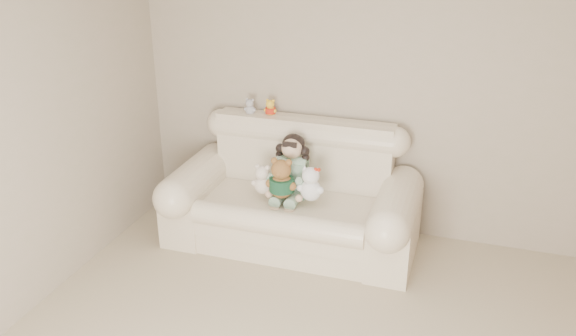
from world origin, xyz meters
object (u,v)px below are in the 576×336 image
at_px(sofa, 292,189).
at_px(cream_teddy, 263,176).
at_px(seated_child, 292,165).
at_px(white_cat, 311,180).
at_px(brown_teddy, 282,175).

distance_m(sofa, cream_teddy, 0.28).
xyz_separation_m(seated_child, cream_teddy, (-0.19, -0.19, -0.05)).
relative_size(white_cat, cream_teddy, 1.17).
distance_m(seated_child, white_cat, 0.30).
distance_m(sofa, brown_teddy, 0.24).
distance_m(seated_child, cream_teddy, 0.28).
xyz_separation_m(sofa, cream_teddy, (-0.22, -0.11, 0.14)).
height_order(sofa, cream_teddy, sofa).
bearing_deg(seated_child, brown_teddy, -95.89).
bearing_deg(sofa, cream_teddy, -152.34).
bearing_deg(cream_teddy, seated_child, 42.53).
relative_size(seated_child, cream_teddy, 1.84).
relative_size(sofa, white_cat, 5.94).
distance_m(sofa, white_cat, 0.28).
height_order(brown_teddy, white_cat, brown_teddy).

